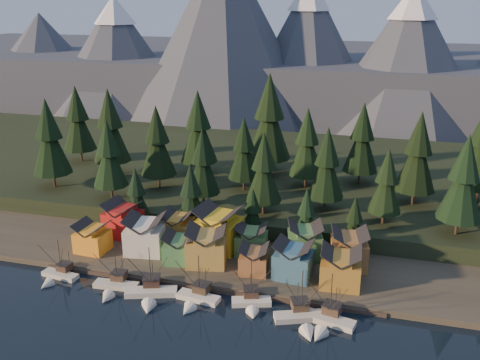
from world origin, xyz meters
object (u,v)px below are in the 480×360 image
(boat_4, at_px, (252,297))
(house_back_0, at_px, (123,218))
(boat_3, at_px, (196,293))
(boat_6, at_px, (327,316))
(boat_2, at_px, (150,289))
(boat_0, at_px, (57,272))
(boat_5, at_px, (303,314))
(house_back_1, at_px, (178,226))
(boat_1, at_px, (114,282))
(house_front_1, at_px, (145,233))
(house_front_0, at_px, (92,236))

(boat_4, relative_size, house_back_0, 1.12)
(boat_4, height_order, house_back_0, house_back_0)
(boat_3, bearing_deg, boat_6, 5.11)
(boat_4, bearing_deg, boat_2, 168.77)
(boat_3, xyz_separation_m, house_back_0, (-29.23, 24.08, 4.24))
(boat_6, bearing_deg, boat_0, -168.78)
(boat_0, relative_size, house_back_0, 1.04)
(boat_5, relative_size, house_back_0, 1.24)
(boat_5, xyz_separation_m, house_back_1, (-37.14, 25.24, 3.90))
(boat_6, bearing_deg, boat_4, -176.87)
(boat_1, bearing_deg, boat_5, -6.05)
(boat_1, relative_size, boat_3, 0.98)
(boat_5, distance_m, boat_6, 4.73)
(boat_0, distance_m, boat_3, 34.97)
(boat_2, distance_m, boat_5, 34.05)
(boat_1, distance_m, boat_4, 31.81)
(boat_3, relative_size, boat_6, 0.96)
(boat_3, relative_size, boat_5, 0.94)
(house_front_1, bearing_deg, boat_6, -28.93)
(boat_5, xyz_separation_m, house_front_1, (-43.06, 18.20, 4.43))
(boat_0, relative_size, house_front_1, 0.99)
(boat_3, xyz_separation_m, boat_5, (23.69, -1.47, -0.11))
(boat_4, height_order, house_back_1, house_back_1)
(boat_0, xyz_separation_m, boat_6, (63.38, -2.18, 0.30))
(boat_2, relative_size, house_front_0, 1.57)
(boat_2, xyz_separation_m, house_back_0, (-18.88, 24.98, 4.21))
(boat_3, height_order, boat_4, boat_3)
(boat_5, distance_m, house_front_0, 58.34)
(boat_2, distance_m, house_back_0, 31.60)
(boat_3, distance_m, house_front_1, 25.95)
(house_back_0, bearing_deg, boat_4, -18.90)
(boat_6, relative_size, house_front_1, 1.16)
(house_front_0, xyz_separation_m, house_front_1, (13.19, 3.09, 1.07))
(boat_1, relative_size, boat_2, 0.91)
(boat_2, relative_size, house_front_1, 1.20)
(boat_1, distance_m, boat_5, 43.40)
(house_front_0, height_order, house_back_1, house_back_1)
(boat_0, xyz_separation_m, boat_2, (24.61, -1.79, 0.35))
(boat_0, relative_size, boat_6, 0.85)
(boat_3, height_order, house_front_1, house_front_1)
(boat_4, distance_m, boat_5, 12.01)
(boat_2, relative_size, boat_6, 1.04)
(boat_1, bearing_deg, boat_6, -5.66)
(boat_6, height_order, house_back_0, house_back_0)
(boat_0, bearing_deg, boat_4, 8.67)
(boat_1, distance_m, house_back_0, 26.34)
(boat_2, relative_size, boat_4, 1.13)
(boat_5, relative_size, house_front_1, 1.18)
(boat_2, bearing_deg, boat_3, -12.93)
(boat_0, xyz_separation_m, boat_5, (58.65, -2.36, 0.21))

